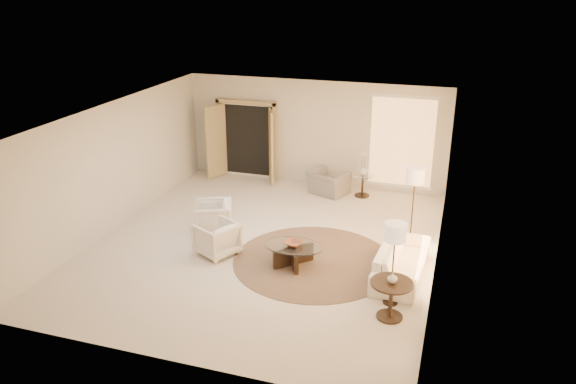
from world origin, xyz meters
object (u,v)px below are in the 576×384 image
(end_table, at_px, (391,294))
(floor_lamp_far, at_px, (395,236))
(bowl, at_px, (293,243))
(side_vase, at_px, (363,170))
(end_vase, at_px, (392,278))
(coffee_table, at_px, (293,253))
(accent_chair, at_px, (329,179))
(armchair_left, at_px, (213,216))
(sofa, at_px, (401,261))
(side_table, at_px, (363,183))
(floor_lamp_near, at_px, (415,179))
(armchair_right, at_px, (217,237))

(end_table, bearing_deg, floor_lamp_far, 96.36)
(end_table, xyz_separation_m, bowl, (-2.06, 1.25, 0.01))
(side_vase, bearing_deg, end_vase, -74.67)
(coffee_table, distance_m, end_table, 2.42)
(floor_lamp_far, bearing_deg, bowl, 158.28)
(accent_chair, xyz_separation_m, end_vase, (2.32, -5.19, 0.34))
(armchair_left, relative_size, coffee_table, 0.59)
(armchair_left, bearing_deg, end_table, 40.30)
(armchair_left, distance_m, coffee_table, 2.29)
(armchair_left, distance_m, end_table, 4.68)
(accent_chair, bearing_deg, end_table, 135.20)
(sofa, distance_m, coffee_table, 2.07)
(armchair_left, xyz_separation_m, end_vase, (4.17, -2.13, 0.35))
(accent_chair, relative_size, side_vase, 3.98)
(accent_chair, bearing_deg, armchair_left, 79.95)
(armchair_left, height_order, side_vase, side_vase)
(bowl, bearing_deg, floor_lamp_far, -21.72)
(coffee_table, height_order, end_table, end_table)
(bowl, bearing_deg, accent_chair, 93.78)
(floor_lamp_far, relative_size, end_vase, 8.62)
(side_table, bearing_deg, floor_lamp_far, -73.87)
(floor_lamp_near, bearing_deg, side_table, 124.59)
(accent_chair, distance_m, side_table, 0.88)
(coffee_table, bearing_deg, bowl, 0.00)
(end_vase, height_order, side_vase, end_vase)
(side_table, distance_m, bowl, 4.09)
(side_table, height_order, floor_lamp_near, floor_lamp_near)
(accent_chair, xyz_separation_m, end_table, (2.32, -5.19, 0.05))
(armchair_left, height_order, floor_lamp_far, floor_lamp_far)
(accent_chair, bearing_deg, armchair_right, 92.15)
(armchair_right, relative_size, bowl, 2.16)
(floor_lamp_far, xyz_separation_m, side_vase, (-1.40, 4.84, -0.59))
(coffee_table, relative_size, side_table, 2.30)
(armchair_left, bearing_deg, accent_chair, 126.17)
(side_vase, bearing_deg, accent_chair, -173.32)
(accent_chair, distance_m, side_vase, 0.92)
(side_vase, bearing_deg, sofa, -69.15)
(floor_lamp_near, bearing_deg, end_vase, -90.00)
(floor_lamp_near, relative_size, bowl, 4.57)
(sofa, bearing_deg, side_table, 24.34)
(side_table, xyz_separation_m, floor_lamp_near, (1.45, -2.10, 1.01))
(sofa, xyz_separation_m, end_vase, (0.00, -1.48, 0.45))
(side_vase, bearing_deg, armchair_left, -130.70)
(armchair_right, distance_m, end_table, 3.88)
(sofa, bearing_deg, armchair_left, 84.70)
(side_table, height_order, bowl, side_table)
(end_table, bearing_deg, side_table, 105.33)
(side_table, bearing_deg, end_table, -74.67)
(armchair_right, xyz_separation_m, coffee_table, (1.62, 0.01, -0.11))
(side_table, relative_size, side_vase, 2.48)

